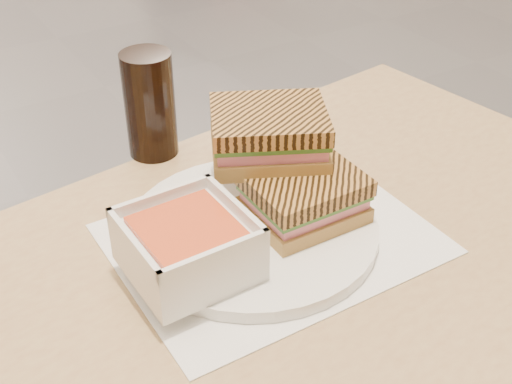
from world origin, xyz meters
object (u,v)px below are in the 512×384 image
panini_lower (304,197)px  cola_glass (150,105)px  soup_bowl (188,247)px  plate (252,229)px

panini_lower → cola_glass: size_ratio=0.86×
panini_lower → cola_glass: 0.26m
soup_bowl → panini_lower: 0.15m
plate → soup_bowl: 0.11m
plate → cola_glass: size_ratio=1.99×
panini_lower → plate: bearing=162.5°
plate → soup_bowl: size_ratio=2.32×
plate → soup_bowl: (-0.10, -0.03, 0.04)m
plate → panini_lower: 0.07m
soup_bowl → panini_lower: size_ratio=1.00×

